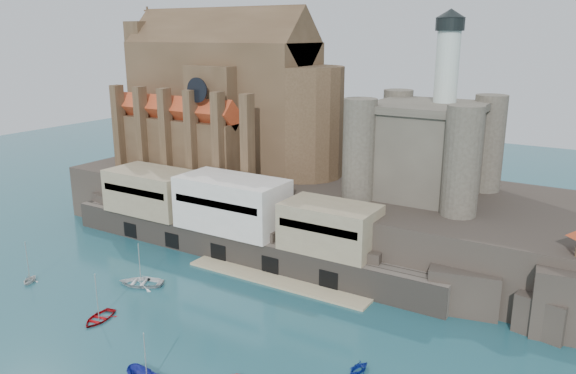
% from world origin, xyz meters
% --- Properties ---
extents(ground, '(300.00, 300.00, 0.00)m').
position_xyz_m(ground, '(0.00, 0.00, 0.00)').
color(ground, '#194752').
rests_on(ground, ground).
extents(promontory, '(100.00, 36.00, 10.00)m').
position_xyz_m(promontory, '(-0.19, 39.37, 4.92)').
color(promontory, black).
rests_on(promontory, ground).
extents(quay, '(70.00, 12.00, 13.05)m').
position_xyz_m(quay, '(-10.19, 23.07, 6.07)').
color(quay, '#5C5349').
rests_on(quay, ground).
extents(church, '(47.00, 25.93, 30.51)m').
position_xyz_m(church, '(-24.13, 41.85, 22.13)').
color(church, '#473321').
rests_on(church, promontory).
extents(castle_keep, '(21.20, 21.20, 29.30)m').
position_xyz_m(castle_keep, '(16.08, 41.08, 18.31)').
color(castle_keep, '#494439').
rests_on(castle_keep, promontory).
extents(boat_0, '(3.78, 1.71, 5.11)m').
position_xyz_m(boat_0, '(-11.14, -3.69, 0.00)').
color(boat_0, '#9D0409').
rests_on(boat_0, ground).
extents(boat_4, '(3.15, 2.67, 3.13)m').
position_xyz_m(boat_4, '(-28.84, -1.41, 0.00)').
color(boat_4, silver).
rests_on(boat_4, ground).
extents(boat_6, '(3.21, 4.88, 6.63)m').
position_xyz_m(boat_6, '(-14.30, 6.70, 0.00)').
color(boat_6, silver).
rests_on(boat_6, ground).
extents(boat_7, '(2.89, 2.16, 2.99)m').
position_xyz_m(boat_7, '(22.19, 3.37, 0.00)').
color(boat_7, navy).
rests_on(boat_7, ground).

